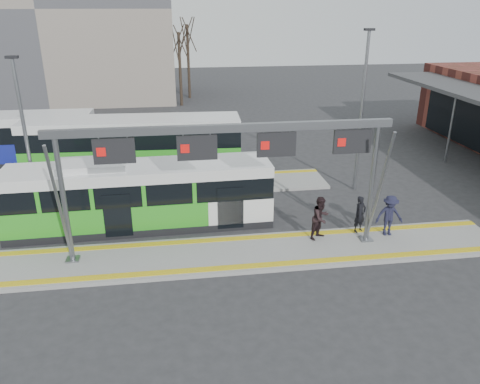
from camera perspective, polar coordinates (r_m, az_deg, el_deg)
The scene contains 16 objects.
ground at distance 19.08m, azimuth -0.19°, elevation -7.71°, with size 120.00×120.00×0.00m, color #2D2D30.
platform_main at distance 19.04m, azimuth -0.19°, elevation -7.52°, with size 22.00×3.00×0.15m, color gray.
platform_second at distance 26.21m, azimuth -11.33°, elevation 0.58°, with size 20.00×3.00×0.15m, color gray.
tactile_main at distance 19.00m, azimuth -0.19°, elevation -7.30°, with size 22.00×2.65×0.02m.
tactile_second at distance 27.25m, azimuth -11.25°, elevation 1.62°, with size 20.00×0.35×0.02m.
gantry at distance 17.55m, azimuth -1.45°, elevation 4.91°, with size 13.00×1.68×5.20m.
apartment_block at distance 53.71m, azimuth -22.16°, elevation 20.26°, with size 24.50×12.50×18.40m.
hero_bus at distance 21.37m, azimuth -12.06°, elevation -0.48°, with size 11.65×2.72×3.19m.
bg_bus_green at distance 28.94m, azimuth -12.87°, elevation 5.64°, with size 12.86×3.31×3.19m.
passenger_a at distance 20.95m, azimuth 14.42°, elevation -2.64°, with size 0.60×0.39×1.63m, color black.
passenger_b at distance 19.97m, azimuth 9.81°, elevation -3.12°, with size 0.91×0.71×1.88m, color black.
passenger_c at distance 20.96m, azimuth 17.75°, elevation -2.74°, with size 1.17×0.67×1.82m, color #1C1D33.
tree_left at distance 46.99m, azimuth -7.47°, elevation 17.59°, with size 1.40×1.40×7.88m.
tree_mid at distance 50.88m, azimuth -6.44°, elevation 18.48°, with size 1.40×1.40×8.49m.
lamp_west at distance 22.78m, azimuth -24.64°, elevation 6.06°, with size 0.50×0.25×7.46m.
lamp_east at distance 25.14m, azimuth 14.61°, elevation 9.75°, with size 0.50×0.25×8.35m.
Camera 1 is at (-2.28, -16.41, 9.46)m, focal length 35.00 mm.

